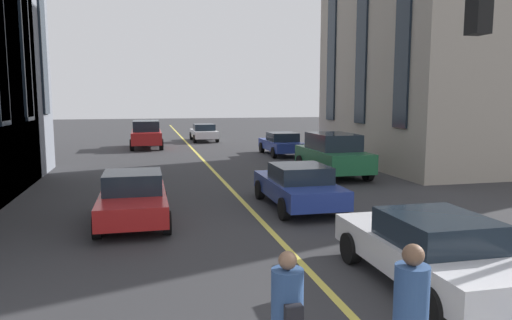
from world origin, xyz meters
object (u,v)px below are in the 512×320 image
car_red_parked_a (133,198)px  car_green_trailing (333,154)px  car_white_parked_b (431,249)px  car_blue_oncoming (298,185)px  pedestrian_near (287,320)px  car_white_far (204,132)px  car_red_near (146,134)px  car_blue_mid (282,143)px

car_red_parked_a → car_green_trailing: (6.22, -8.36, 0.27)m
car_red_parked_a → car_white_parked_b: size_ratio=0.89×
car_blue_oncoming → pedestrian_near: bearing=161.1°
car_white_far → car_white_parked_b: bearing=-179.2°
car_red_parked_a → car_red_near: bearing=-1.3°
car_green_trailing → car_white_parked_b: bearing=165.9°
car_blue_oncoming → car_green_trailing: (5.46, -3.38, 0.27)m
car_blue_oncoming → pedestrian_near: size_ratio=2.64×
car_blue_oncoming → car_red_parked_a: size_ratio=1.13×
car_red_near → car_green_trailing: size_ratio=1.00×
car_red_parked_a → car_white_far: 25.12m
car_blue_mid → car_red_near: bearing=53.1°
car_blue_oncoming → car_white_parked_b: 6.59m
car_blue_mid → car_white_parked_b: bearing=171.4°
car_white_parked_b → car_white_far: bearing=0.8°
car_blue_oncoming → car_green_trailing: bearing=-31.8°
pedestrian_near → car_white_parked_b: bearing=-55.8°
car_white_far → car_green_trailing: car_green_trailing is taller
car_red_parked_a → car_red_near: size_ratio=0.83×
car_blue_mid → car_red_near: (5.94, 7.92, 0.27)m
car_white_far → car_green_trailing: size_ratio=0.94×
car_red_parked_a → car_white_parked_b: car_red_parked_a is taller
car_blue_oncoming → car_red_parked_a: 5.04m
car_red_near → car_green_trailing: same height
car_blue_mid → car_red_near: size_ratio=0.94×
pedestrian_near → car_white_far: bearing=-5.2°
car_blue_oncoming → pedestrian_near: 9.41m
car_red_parked_a → car_blue_mid: size_ratio=0.89×
car_blue_oncoming → car_red_near: bearing=13.2°
car_blue_mid → car_white_far: bearing=18.2°
car_green_trailing → pedestrian_near: size_ratio=2.82×
car_white_far → pedestrian_near: 32.91m
car_white_far → car_red_parked_a: bearing=168.7°
car_red_parked_a → car_green_trailing: 10.43m
car_red_parked_a → car_blue_oncoming: bearing=-81.3°
car_blue_oncoming → car_red_parked_a: car_red_parked_a is taller
car_blue_mid → car_green_trailing: 8.00m
car_red_parked_a → car_white_parked_b: bearing=-137.5°
car_white_far → car_blue_oncoming: bearing=-179.9°
car_blue_mid → car_red_parked_a: bearing=149.5°
car_red_parked_a → car_white_far: (24.63, -4.93, 0.00)m
car_white_far → car_green_trailing: 18.73m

